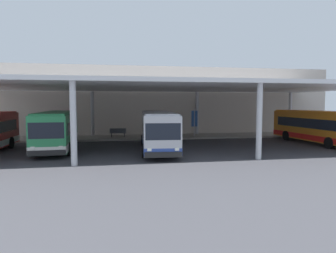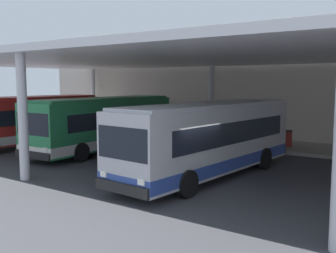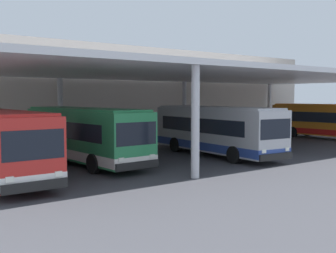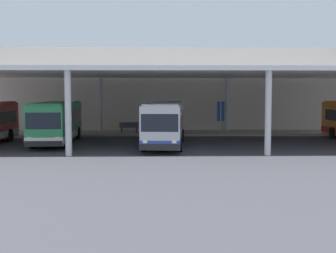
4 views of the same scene
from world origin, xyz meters
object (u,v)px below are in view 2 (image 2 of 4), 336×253
object	(u,v)px
bus_second_bay	(105,123)
bus_middle_bay	(209,138)
bus_nearest_bay	(26,120)
trash_bin	(288,138)
bench_waiting	(236,133)

from	to	relation	value
bus_second_bay	bus_middle_bay	world-z (taller)	same
bus_nearest_bay	bus_middle_bay	size ratio (longest dim) A/B	0.99
bus_second_bay	trash_bin	distance (m)	11.17
bus_second_bay	bench_waiting	xyz separation A→B (m)	(5.09, 7.22, -0.99)
bus_second_bay	bench_waiting	bearing A→B (deg)	54.84
bench_waiting	bus_second_bay	bearing A→B (deg)	-125.16
bus_nearest_bay	bench_waiting	bearing A→B (deg)	40.68
bus_nearest_bay	bus_second_bay	xyz separation A→B (m)	(5.26, 1.67, 0.00)
bus_second_bay	trash_bin	size ratio (longest dim) A/B	10.85
bus_nearest_bay	trash_bin	world-z (taller)	bus_nearest_bay
bus_middle_bay	bench_waiting	xyz separation A→B (m)	(-3.17, 9.30, -0.99)
bus_nearest_bay	trash_bin	xyz separation A→B (m)	(14.00, 8.55, -0.98)
bus_nearest_bay	bus_middle_bay	distance (m)	13.52
bus_second_bay	trash_bin	xyz separation A→B (m)	(8.74, 6.88, -0.98)
bus_nearest_bay	trash_bin	size ratio (longest dim) A/B	10.76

